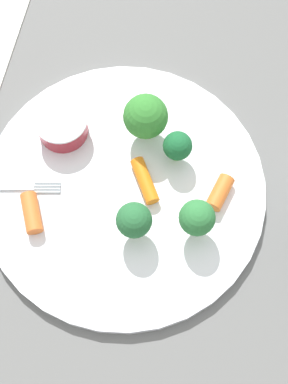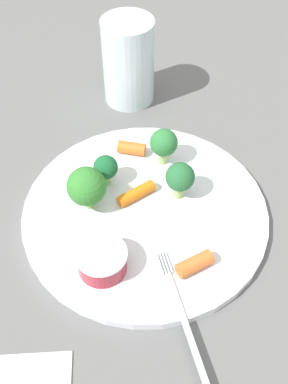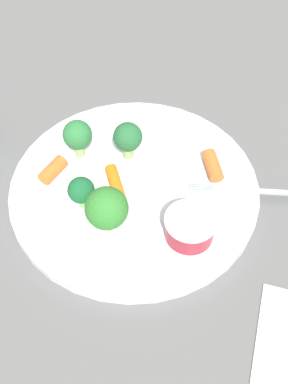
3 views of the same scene
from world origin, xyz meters
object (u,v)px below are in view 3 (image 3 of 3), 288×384
(broccoli_floret_1, at_px, (125,138))
(carrot_stick_0, at_px, (213,165))
(sauce_cup, at_px, (190,227))
(broccoli_floret_0, at_px, (107,208))
(fork, at_px, (270,192))
(broccoli_floret_2, at_px, (78,136))
(plate, at_px, (134,188))
(broccoli_floret_3, at_px, (81,191))
(carrot_stick_2, at_px, (115,183))
(carrot_stick_1, at_px, (53,170))

(broccoli_floret_1, height_order, carrot_stick_0, broccoli_floret_1)
(sauce_cup, distance_m, broccoli_floret_0, 0.09)
(fork, bearing_deg, broccoli_floret_2, 65.44)
(plate, bearing_deg, broccoli_floret_3, 108.70)
(broccoli_floret_2, height_order, carrot_stick_0, broccoli_floret_2)
(broccoli_floret_0, xyz_separation_m, carrot_stick_2, (0.06, -0.02, -0.03))
(sauce_cup, relative_size, fork, 0.29)
(broccoli_floret_1, distance_m, broccoli_floret_2, 0.06)
(carrot_stick_0, bearing_deg, broccoli_floret_2, 71.37)
(fork, bearing_deg, carrot_stick_2, 77.87)
(broccoli_floret_1, bearing_deg, broccoli_floret_0, 162.21)
(broccoli_floret_1, bearing_deg, plate, -175.47)
(broccoli_floret_3, bearing_deg, carrot_stick_2, -62.10)
(broccoli_floret_1, bearing_deg, fork, -118.28)
(broccoli_floret_3, xyz_separation_m, carrot_stick_2, (0.02, -0.04, -0.02))
(broccoli_floret_0, relative_size, carrot_stick_2, 1.21)
(broccoli_floret_2, relative_size, broccoli_floret_3, 1.21)
(sauce_cup, relative_size, broccoli_floret_0, 0.93)
(plate, relative_size, fork, 1.54)
(broccoli_floret_0, relative_size, carrot_stick_0, 1.46)
(sauce_cup, height_order, carrot_stick_1, sauce_cup)
(plate, xyz_separation_m, carrot_stick_0, (0.01, -0.10, 0.01))
(carrot_stick_1, relative_size, fork, 0.19)
(carrot_stick_1, height_order, carrot_stick_2, carrot_stick_1)
(broccoli_floret_1, height_order, carrot_stick_2, broccoli_floret_1)
(broccoli_floret_0, distance_m, broccoli_floret_2, 0.12)
(sauce_cup, height_order, fork, sauce_cup)
(broccoli_floret_0, bearing_deg, fork, -84.49)
(broccoli_floret_0, height_order, carrot_stick_1, broccoli_floret_0)
(broccoli_floret_2, height_order, broccoli_floret_3, broccoli_floret_2)
(carrot_stick_1, distance_m, fork, 0.26)
(sauce_cup, distance_m, carrot_stick_0, 0.10)
(plate, distance_m, broccoli_floret_3, 0.07)
(carrot_stick_2, bearing_deg, carrot_stick_0, -86.53)
(broccoli_floret_3, bearing_deg, sauce_cup, -118.10)
(sauce_cup, relative_size, carrot_stick_0, 1.36)
(plate, height_order, broccoli_floret_0, broccoli_floret_0)
(carrot_stick_0, height_order, carrot_stick_1, same)
(plate, xyz_separation_m, broccoli_floret_2, (0.06, 0.06, 0.04))
(carrot_stick_1, xyz_separation_m, carrot_stick_2, (-0.03, -0.07, -0.00))
(carrot_stick_0, bearing_deg, carrot_stick_2, 93.47)
(broccoli_floret_2, bearing_deg, sauce_cup, -142.43)
(carrot_stick_0, bearing_deg, broccoli_floret_1, 68.23)
(plate, relative_size, broccoli_floret_1, 5.81)
(broccoli_floret_0, bearing_deg, broccoli_floret_1, -17.79)
(plate, xyz_separation_m, sauce_cup, (-0.08, -0.05, 0.02))
(broccoli_floret_2, bearing_deg, plate, -135.33)
(broccoli_floret_0, bearing_deg, sauce_cup, -105.01)
(broccoli_floret_3, xyz_separation_m, fork, (-0.02, -0.22, -0.03))
(sauce_cup, xyz_separation_m, broccoli_floret_1, (0.13, 0.05, 0.02))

